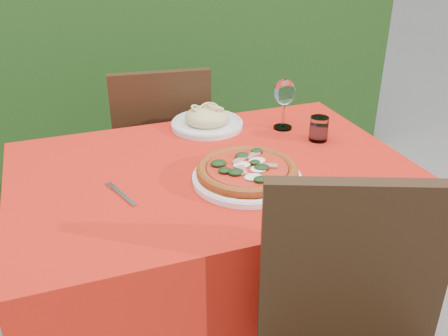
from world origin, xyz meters
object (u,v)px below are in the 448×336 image
object	(u,v)px
pizza_plate	(247,173)
wine_glass	(285,94)
chair_far	(162,150)
water_glass	(319,130)
fork	(124,196)
pasta_plate	(207,120)

from	to	relation	value
pizza_plate	wine_glass	world-z (taller)	wine_glass
chair_far	water_glass	bearing A→B (deg)	134.17
fork	pasta_plate	bearing A→B (deg)	28.73
pizza_plate	water_glass	world-z (taller)	water_glass
pizza_plate	fork	world-z (taller)	pizza_plate
water_glass	wine_glass	xyz separation A→B (m)	(-0.07, 0.14, 0.10)
chair_far	wine_glass	world-z (taller)	wine_glass
pizza_plate	fork	bearing A→B (deg)	174.83
water_glass	fork	bearing A→B (deg)	-167.29
wine_glass	pizza_plate	bearing A→B (deg)	-130.04
water_glass	chair_far	bearing A→B (deg)	127.13
wine_glass	fork	distance (m)	0.73
chair_far	pasta_plate	world-z (taller)	chair_far
chair_far	pizza_plate	world-z (taller)	chair_far
pizza_plate	pasta_plate	bearing A→B (deg)	87.45
fork	chair_far	bearing A→B (deg)	51.36
pizza_plate	wine_glass	bearing A→B (deg)	49.96
wine_glass	pasta_plate	bearing A→B (deg)	157.51
pizza_plate	water_glass	xyz separation A→B (m)	(0.35, 0.20, 0.01)
water_glass	pizza_plate	bearing A→B (deg)	-151.04
pasta_plate	water_glass	xyz separation A→B (m)	(0.33, -0.25, 0.01)
pizza_plate	pasta_plate	world-z (taller)	pasta_plate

